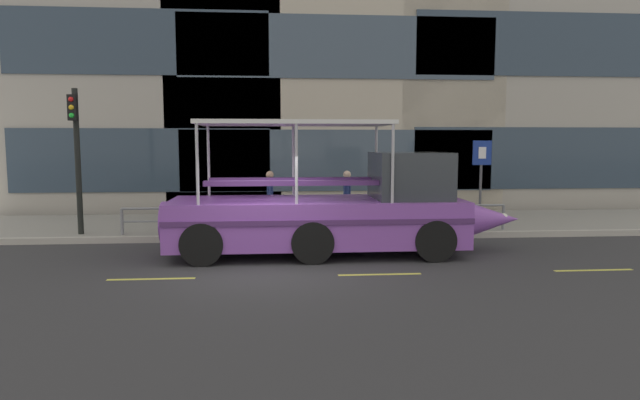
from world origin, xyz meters
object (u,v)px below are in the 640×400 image
at_px(traffic_light_pole, 76,147).
at_px(parking_sign, 481,168).
at_px(pedestrian_mid_left, 347,193).
at_px(pedestrian_near_bow, 425,195).
at_px(pedestrian_mid_right, 270,193).
at_px(duck_tour_boat, 338,211).

relative_size(traffic_light_pole, parking_sign, 1.54).
height_order(traffic_light_pole, pedestrian_mid_left, traffic_light_pole).
distance_m(traffic_light_pole, pedestrian_mid_left, 8.02).
bearing_deg(parking_sign, pedestrian_near_bow, 167.61).
bearing_deg(pedestrian_mid_right, parking_sign, -3.71).
xyz_separation_m(parking_sign, pedestrian_mid_left, (-4.24, 0.15, -0.76)).
bearing_deg(traffic_light_pole, pedestrian_mid_right, 10.86).
height_order(duck_tour_boat, pedestrian_near_bow, duck_tour_boat).
xyz_separation_m(pedestrian_mid_left, pedestrian_mid_right, (-2.40, 0.28, -0.01)).
xyz_separation_m(duck_tour_boat, pedestrian_mid_right, (-1.76, 3.53, 0.15)).
distance_m(traffic_light_pole, duck_tour_boat, 7.79).
bearing_deg(parking_sign, traffic_light_pole, -177.08).
bearing_deg(traffic_light_pole, pedestrian_near_bow, 5.44).
bearing_deg(pedestrian_near_bow, parking_sign, -12.39).
bearing_deg(pedestrian_mid_right, pedestrian_near_bow, -0.67).
bearing_deg(duck_tour_boat, pedestrian_mid_right, 116.46).
bearing_deg(pedestrian_mid_left, parking_sign, -1.99).
bearing_deg(pedestrian_mid_right, duck_tour_boat, -63.54).
xyz_separation_m(traffic_light_pole, pedestrian_mid_right, (5.46, 1.05, -1.46)).
bearing_deg(pedestrian_mid_left, traffic_light_pole, -174.45).
relative_size(traffic_light_pole, pedestrian_mid_right, 2.37).
relative_size(pedestrian_near_bow, pedestrian_mid_left, 0.90).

